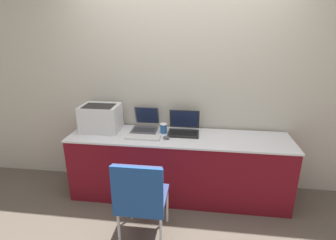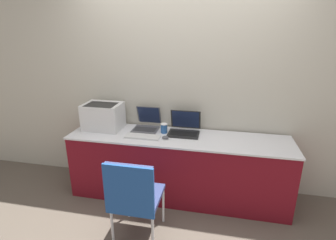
# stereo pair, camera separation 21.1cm
# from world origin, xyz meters

# --- Properties ---
(ground_plane) EXTENTS (14.00, 14.00, 0.00)m
(ground_plane) POSITION_xyz_m (0.00, 0.00, 0.00)
(ground_plane) COLOR brown
(wall_back) EXTENTS (8.00, 0.05, 2.60)m
(wall_back) POSITION_xyz_m (0.00, 0.63, 1.30)
(wall_back) COLOR #B7B2A3
(wall_back) RESTS_ON ground_plane
(table) EXTENTS (2.49, 0.59, 0.76)m
(table) POSITION_xyz_m (0.00, 0.28, 0.38)
(table) COLOR maroon
(table) RESTS_ON ground_plane
(printer) EXTENTS (0.44, 0.33, 0.31)m
(printer) POSITION_xyz_m (-0.93, 0.36, 0.93)
(printer) COLOR silver
(printer) RESTS_ON table
(laptop_left) EXTENTS (0.29, 0.35, 0.25)m
(laptop_left) POSITION_xyz_m (-0.42, 0.46, 0.81)
(laptop_left) COLOR #4C4C51
(laptop_left) RESTS_ON table
(laptop_right) EXTENTS (0.35, 0.31, 0.25)m
(laptop_right) POSITION_xyz_m (0.05, 0.41, 0.81)
(laptop_right) COLOR black
(laptop_right) RESTS_ON table
(external_keyboard) EXTENTS (0.39, 0.14, 0.02)m
(external_keyboard) POSITION_xyz_m (-0.39, 0.18, 0.77)
(external_keyboard) COLOR silver
(external_keyboard) RESTS_ON table
(coffee_cup) EXTENTS (0.08, 0.08, 0.11)m
(coffee_cup) POSITION_xyz_m (-0.19, 0.37, 0.81)
(coffee_cup) COLOR #285699
(coffee_cup) RESTS_ON table
(mouse) EXTENTS (0.07, 0.05, 0.04)m
(mouse) POSITION_xyz_m (-0.13, 0.19, 0.78)
(mouse) COLOR #4C4C51
(mouse) RESTS_ON table
(chair) EXTENTS (0.43, 0.48, 0.87)m
(chair) POSITION_xyz_m (-0.25, -0.54, 0.53)
(chair) COLOR navy
(chair) RESTS_ON ground_plane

